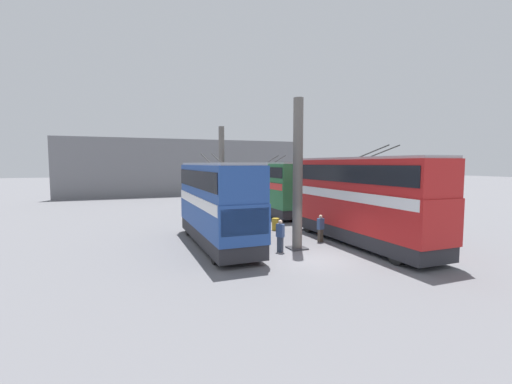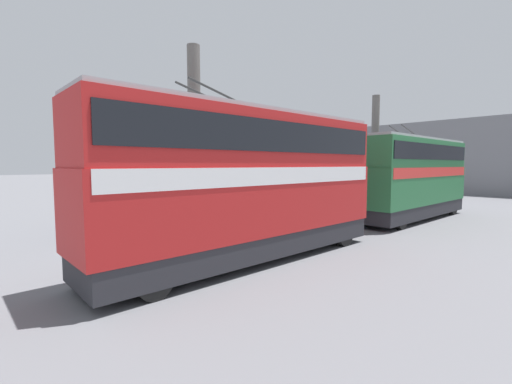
{
  "view_description": "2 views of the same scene",
  "coord_description": "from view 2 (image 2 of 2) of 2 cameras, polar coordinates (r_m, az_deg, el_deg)",
  "views": [
    {
      "loc": [
        -14.69,
        9.13,
        4.84
      ],
      "look_at": [
        6.91,
        0.67,
        2.89
      ],
      "focal_mm": 24.0,
      "sensor_mm": 36.0,
      "label": 1
    },
    {
      "loc": [
        -5.97,
        -12.84,
        3.36
      ],
      "look_at": [
        7.19,
        1.44,
        1.79
      ],
      "focal_mm": 24.0,
      "sensor_mm": 36.0,
      "label": 2
    }
  ],
  "objects": [
    {
      "name": "bus_left_far",
      "position": [
        22.91,
        24.7,
        2.82
      ],
      "size": [
        10.76,
        2.54,
        5.55
      ],
      "color": "black",
      "rests_on": "ground_plane"
    },
    {
      "name": "ground_plane",
      "position": [
        14.55,
        -17.46,
        -8.94
      ],
      "size": [
        240.0,
        240.0,
        0.0
      ],
      "primitive_type": "plane",
      "color": "slate"
    },
    {
      "name": "support_column_far",
      "position": [
        27.11,
        19.15,
        5.92
      ],
      "size": [
        0.99,
        0.99,
        8.43
      ],
      "color": "#605B56",
      "rests_on": "ground_plane"
    },
    {
      "name": "support_column_near",
      "position": [
        15.25,
        -10.17,
        7.3
      ],
      "size": [
        0.99,
        0.99,
        8.43
      ],
      "color": "#605B56",
      "rests_on": "ground_plane"
    },
    {
      "name": "oil_drum",
      "position": [
        18.18,
        6.56,
        -4.66
      ],
      "size": [
        0.55,
        0.55,
        0.87
      ],
      "color": "#B28E23",
      "rests_on": "ground_plane"
    },
    {
      "name": "person_aisle_midway",
      "position": [
        18.64,
        1.64,
        -2.84
      ],
      "size": [
        0.48,
        0.4,
        1.77
      ],
      "rotation": [
        0.0,
        0.0,
        5.15
      ],
      "color": "#473D33",
      "rests_on": "ground_plane"
    },
    {
      "name": "bus_left_near",
      "position": [
        11.8,
        -1.08,
        2.66
      ],
      "size": [
        11.38,
        2.54,
        5.82
      ],
      "color": "black",
      "rests_on": "ground_plane"
    },
    {
      "name": "depot_back_wall",
      "position": [
        44.76,
        30.79,
        5.08
      ],
      "size": [
        0.5,
        36.0,
        8.45
      ],
      "color": "slate",
      "rests_on": "ground_plane"
    },
    {
      "name": "person_by_left_row",
      "position": [
        14.31,
        -1.95,
        -5.3
      ],
      "size": [
        0.35,
        0.47,
        1.69
      ],
      "rotation": [
        0.0,
        0.0,
        0.28
      ],
      "color": "#473D33",
      "rests_on": "ground_plane"
    },
    {
      "name": "person_aisle_foreground",
      "position": [
        16.29,
        -13.12,
        -4.01
      ],
      "size": [
        0.48,
        0.43,
        1.78
      ],
      "rotation": [
        0.0,
        0.0,
        2.14
      ],
      "color": "#384251",
      "rests_on": "ground_plane"
    },
    {
      "name": "bus_right_mid",
      "position": [
        19.97,
        -10.27,
        2.86
      ],
      "size": [
        10.15,
        2.54,
        5.49
      ],
      "color": "black",
      "rests_on": "ground_plane"
    }
  ]
}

